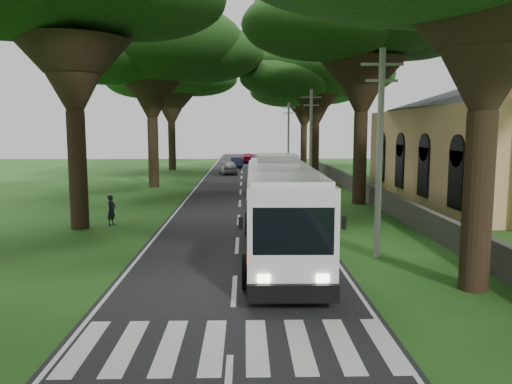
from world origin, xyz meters
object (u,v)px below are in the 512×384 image
object	(u,v)px
pole_far	(288,136)
distant_car_c	(248,158)
pole_near	(380,150)
distant_car_a	(228,167)
church	(496,130)
pole_mid	(311,139)
pedestrian	(111,210)
coach_bus	(280,208)
distant_car_b	(236,163)

from	to	relation	value
pole_far	distant_car_c	world-z (taller)	pole_far
pole_near	distant_car_a	xyz separation A→B (m)	(-6.99, 35.99, -3.42)
church	distant_car_a	world-z (taller)	church
pole_near	pole_mid	world-z (taller)	same
pole_mid	church	bearing A→B (deg)	-19.81
pole_mid	pedestrian	distance (m)	18.22
pole_mid	distant_car_c	bearing A→B (deg)	97.91
church	pole_near	bearing A→B (deg)	-128.50
church	distant_car_a	xyz separation A→B (m)	(-19.36, 20.44, -4.15)
coach_bus	distant_car_b	distance (m)	44.51
church	pole_near	size ratio (longest dim) A/B	3.00
pole_mid	pedestrian	world-z (taller)	pole_mid
distant_car_b	pedestrian	world-z (taller)	pedestrian
distant_car_b	distant_car_c	bearing A→B (deg)	72.25
pole_near	distant_car_a	bearing A→B (deg)	101.00
pole_mid	distant_car_a	xyz separation A→B (m)	(-6.99, 15.99, -3.42)
pole_near	distant_car_c	distance (m)	54.13
pedestrian	coach_bus	bearing A→B (deg)	-109.11
pole_mid	distant_car_b	size ratio (longest dim) A/B	2.04
church	distant_car_a	size ratio (longest dim) A/B	5.61
pole_far	church	bearing A→B (deg)	-63.18
distant_car_b	distant_car_c	world-z (taller)	distant_car_c
church	distant_car_b	size ratio (longest dim) A/B	6.13
church	pole_near	world-z (taller)	church
pole_near	pedestrian	distance (m)	14.32
coach_bus	distant_car_a	xyz separation A→B (m)	(-3.23, 35.73, -1.16)
church	pole_far	distance (m)	27.41
pole_mid	pole_far	size ratio (longest dim) A/B	1.00
pole_near	pole_mid	bearing A→B (deg)	90.00
distant_car_c	pedestrian	world-z (taller)	pedestrian
church	coach_bus	distance (m)	22.43
pole_far	pedestrian	size ratio (longest dim) A/B	5.07
pole_mid	distant_car_a	size ratio (longest dim) A/B	1.87
church	pole_far	bearing A→B (deg)	116.82
church	pedestrian	world-z (taller)	church
pole_near	distant_car_b	world-z (taller)	pole_near
pole_near	coach_bus	world-z (taller)	pole_near
distant_car_a	distant_car_b	world-z (taller)	distant_car_a
pole_near	distant_car_a	distance (m)	36.82
church	coach_bus	world-z (taller)	church
pole_far	distant_car_b	bearing A→B (deg)	143.41
church	distant_car_b	distance (m)	34.85
pole_far	coach_bus	distance (m)	39.98
distant_car_b	distant_car_c	distance (m)	9.27
coach_bus	distant_car_c	xyz separation A→B (m)	(-0.93, 53.55, -1.20)
distant_car_c	pedestrian	bearing A→B (deg)	79.42
pole_mid	pole_far	bearing A→B (deg)	90.00
distant_car_b	church	bearing A→B (deg)	-65.17
pole_near	distant_car_c	world-z (taller)	pole_near
distant_car_b	pedestrian	size ratio (longest dim) A/B	2.48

